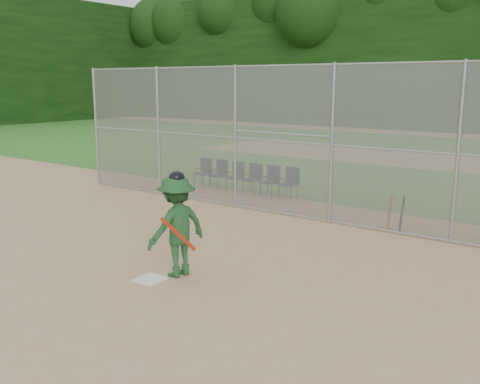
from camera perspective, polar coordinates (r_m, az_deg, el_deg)
The scene contains 14 objects.
ground at distance 10.49m, azimuth -8.18°, elevation -8.13°, with size 100.00×100.00×0.00m, color tan.
grass_strip at distance 26.20m, azimuth 20.49°, elevation 3.16°, with size 100.00×100.00×0.00m, color #2E6E21.
dirt_patch_far at distance 26.20m, azimuth 20.49°, elevation 3.17°, with size 24.00×24.00×0.00m, color tan.
backstop_fence at distance 13.96m, azimuth 6.10°, elevation 5.57°, with size 16.09×0.09×4.00m.
treeline at distance 27.96m, azimuth 22.49°, elevation 14.82°, with size 81.00×60.00×11.00m.
home_plate at distance 9.98m, azimuth -9.57°, elevation -9.14°, with size 0.47×0.47×0.02m, color white.
batter_at_plate at distance 9.86m, azimuth -6.74°, elevation -3.58°, with size 1.05×1.35×1.97m.
spare_bats at distance 13.50m, azimuth 16.28°, elevation -2.15°, with size 0.36×0.27×0.84m.
chair_0 at distance 18.43m, azimuth -4.04°, elevation 2.08°, with size 0.54×0.52×0.96m, color #100F37, non-canonical shape.
chair_1 at distance 18.00m, azimuth -2.36°, elevation 1.87°, with size 0.54×0.52×0.96m, color #100F37, non-canonical shape.
chair_2 at distance 17.58m, azimuth -0.59°, elevation 1.65°, with size 0.54×0.52×0.96m, color #100F37, non-canonical shape.
chair_3 at distance 17.18m, azimuth 1.25°, elevation 1.41°, with size 0.54×0.52×0.96m, color #100F37, non-canonical shape.
chair_4 at distance 16.80m, azimuth 3.19°, elevation 1.16°, with size 0.54×0.52×0.96m, color #100F37, non-canonical shape.
chair_5 at distance 16.44m, azimuth 5.21°, elevation 0.90°, with size 0.54×0.52×0.96m, color #100F37, non-canonical shape.
Camera 1 is at (6.96, -7.01, 3.52)m, focal length 40.00 mm.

